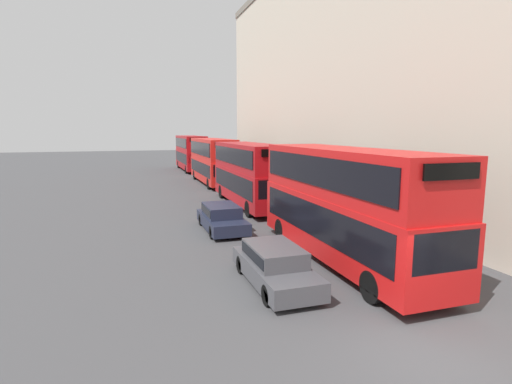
{
  "coord_description": "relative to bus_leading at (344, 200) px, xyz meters",
  "views": [
    {
      "loc": [
        -6.36,
        -6.87,
        5.13
      ],
      "look_at": [
        0.48,
        14.14,
        1.71
      ],
      "focal_mm": 28.0,
      "sensor_mm": 36.0,
      "label": 1
    }
  ],
  "objects": [
    {
      "name": "car_hatchback",
      "position": [
        -3.4,
        6.34,
        -1.75
      ],
      "size": [
        1.84,
        4.5,
        1.33
      ],
      "color": "#1E2338",
      "rests_on": "ground"
    },
    {
      "name": "car_dark_sedan",
      "position": [
        -3.4,
        -1.42,
        -1.74
      ],
      "size": [
        1.75,
        4.47,
        1.33
      ],
      "color": "#47474C",
      "rests_on": "ground"
    },
    {
      "name": "pedestrian",
      "position": [
        2.68,
        23.39,
        -1.68
      ],
      "size": [
        0.36,
        0.36,
        1.68
      ],
      "color": "maroon",
      "rests_on": "ground"
    },
    {
      "name": "bus_second_in_queue",
      "position": [
        0.0,
        12.46,
        -0.11
      ],
      "size": [
        2.59,
        10.34,
        4.25
      ],
      "color": "#A80F14",
      "rests_on": "ground"
    },
    {
      "name": "bus_leading",
      "position": [
        0.0,
        0.0,
        0.0
      ],
      "size": [
        2.59,
        10.59,
        4.45
      ],
      "color": "red",
      "rests_on": "ground"
    },
    {
      "name": "bus_trailing",
      "position": [
        0.0,
        38.17,
        -0.01
      ],
      "size": [
        2.59,
        10.68,
        4.44
      ],
      "color": "#A80F14",
      "rests_on": "ground"
    },
    {
      "name": "ground_plane",
      "position": [
        -1.6,
        -6.53,
        -2.45
      ],
      "size": [
        200.0,
        200.0,
        0.0
      ],
      "primitive_type": "plane",
      "color": "#424244"
    },
    {
      "name": "bus_third_in_queue",
      "position": [
        -0.0,
        24.61,
        -0.07
      ],
      "size": [
        2.59,
        10.74,
        4.33
      ],
      "color": "red",
      "rests_on": "ground"
    }
  ]
}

